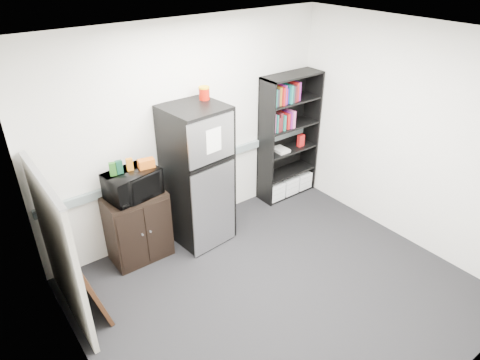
{
  "coord_description": "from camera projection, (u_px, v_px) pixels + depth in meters",
  "views": [
    {
      "loc": [
        -2.47,
        -2.56,
        3.41
      ],
      "look_at": [
        0.14,
        0.9,
        0.98
      ],
      "focal_mm": 32.0,
      "sensor_mm": 36.0,
      "label": 1
    }
  ],
  "objects": [
    {
      "name": "snack_box_b",
      "position": [
        119.0,
        167.0,
        4.65
      ],
      "size": [
        0.07,
        0.05,
        0.15
      ],
      "primitive_type": "cube",
      "rotation": [
        0.0,
        0.0,
        -0.07
      ],
      "color": "#0C3423",
      "rests_on": "microwave"
    },
    {
      "name": "ceiling",
      "position": [
        293.0,
        42.0,
        3.43
      ],
      "size": [
        4.0,
        3.5,
        0.02
      ],
      "primitive_type": "cube",
      "color": "white",
      "rests_on": "wall_back"
    },
    {
      "name": "wall_left",
      "position": [
        76.0,
        273.0,
        3.04
      ],
      "size": [
        0.02,
        3.5,
        2.7
      ],
      "primitive_type": "cube",
      "color": "white",
      "rests_on": "floor"
    },
    {
      "name": "snack_box_a",
      "position": [
        113.0,
        169.0,
        4.61
      ],
      "size": [
        0.08,
        0.07,
        0.15
      ],
      "primitive_type": "cube",
      "rotation": [
        0.0,
        0.0,
        -0.28
      ],
      "color": "#1E5317",
      "rests_on": "microwave"
    },
    {
      "name": "refrigerator",
      "position": [
        198.0,
        176.0,
        5.24
      ],
      "size": [
        0.73,
        0.76,
        1.79
      ],
      "rotation": [
        0.0,
        0.0,
        0.1
      ],
      "color": "black",
      "rests_on": "floor"
    },
    {
      "name": "framed_poster",
      "position": [
        81.0,
        275.0,
        4.3
      ],
      "size": [
        0.28,
        0.74,
        0.93
      ],
      "rotation": [
        0.0,
        -0.25,
        0.0
      ],
      "color": "black",
      "rests_on": "floor"
    },
    {
      "name": "bookshelf",
      "position": [
        288.0,
        138.0,
        6.2
      ],
      "size": [
        0.9,
        0.34,
        1.85
      ],
      "color": "black",
      "rests_on": "floor"
    },
    {
      "name": "cubicle_partition",
      "position": [
        59.0,
        251.0,
        4.11
      ],
      "size": [
        0.06,
        1.3,
        1.62
      ],
      "color": "gray",
      "rests_on": "floor"
    },
    {
      "name": "snack_bag",
      "position": [
        146.0,
        163.0,
        4.78
      ],
      "size": [
        0.19,
        0.13,
        0.1
      ],
      "primitive_type": "cube",
      "rotation": [
        0.0,
        0.0,
        -0.17
      ],
      "color": "#CD5C14",
      "rests_on": "microwave"
    },
    {
      "name": "electrical_raceway",
      "position": [
        193.0,
        164.0,
        5.51
      ],
      "size": [
        3.92,
        0.05,
        0.1
      ],
      "primitive_type": "cube",
      "color": "gray",
      "rests_on": "wall_back"
    },
    {
      "name": "coffee_can",
      "position": [
        204.0,
        92.0,
        4.97
      ],
      "size": [
        0.13,
        0.13,
        0.17
      ],
      "color": "#A71407",
      "rests_on": "refrigerator"
    },
    {
      "name": "microwave",
      "position": [
        133.0,
        184.0,
        4.79
      ],
      "size": [
        0.63,
        0.48,
        0.32
      ],
      "primitive_type": "imported",
      "rotation": [
        0.0,
        0.0,
        0.16
      ],
      "color": "black",
      "rests_on": "cabinet"
    },
    {
      "name": "wall_right",
      "position": [
        408.0,
        137.0,
        5.14
      ],
      "size": [
        0.02,
        3.5,
        2.7
      ],
      "primitive_type": "cube",
      "color": "white",
      "rests_on": "floor"
    },
    {
      "name": "wall_back",
      "position": [
        190.0,
        131.0,
        5.31
      ],
      "size": [
        4.0,
        0.02,
        2.7
      ],
      "primitive_type": "cube",
      "color": "white",
      "rests_on": "floor"
    },
    {
      "name": "wall_note",
      "position": [
        163.0,
        122.0,
        5.02
      ],
      "size": [
        0.14,
        0.0,
        0.1
      ],
      "primitive_type": "cube",
      "color": "white",
      "rests_on": "wall_back"
    },
    {
      "name": "snack_box_c",
      "position": [
        130.0,
        164.0,
        4.71
      ],
      "size": [
        0.08,
        0.06,
        0.14
      ],
      "primitive_type": "cube",
      "rotation": [
        0.0,
        0.0,
        -0.19
      ],
      "color": "#C56C12",
      "rests_on": "microwave"
    },
    {
      "name": "cabinet",
      "position": [
        138.0,
        227.0,
        5.1
      ],
      "size": [
        0.69,
        0.46,
        0.87
      ],
      "color": "black",
      "rests_on": "floor"
    },
    {
      "name": "floor",
      "position": [
        278.0,
        292.0,
        4.75
      ],
      "size": [
        4.0,
        4.0,
        0.0
      ],
      "primitive_type": "plane",
      "color": "black",
      "rests_on": "ground"
    }
  ]
}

